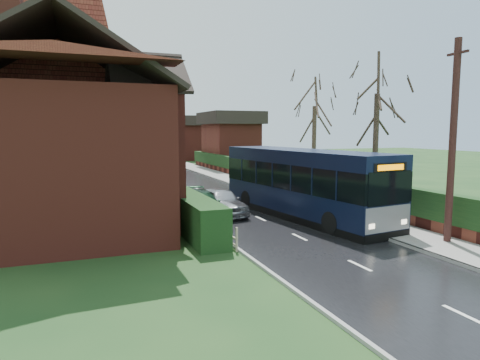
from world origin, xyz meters
name	(u,v)px	position (x,y,z in m)	size (l,w,h in m)	color
ground	(278,227)	(0.00, 0.00, 0.00)	(140.00, 140.00, 0.00)	#2E4B20
road	(212,196)	(0.00, 10.00, 0.01)	(6.00, 100.00, 0.02)	black
pavement	(270,192)	(4.25, 10.00, 0.07)	(2.50, 100.00, 0.14)	slate
kerb_right	(254,193)	(3.05, 10.00, 0.07)	(0.12, 100.00, 0.14)	gray
kerb_left	(167,198)	(-3.05, 10.00, 0.05)	(0.12, 100.00, 0.10)	gray
front_hedge	(170,199)	(-3.90, 5.00, 0.80)	(1.20, 16.00, 1.60)	black
picket_fence	(184,204)	(-3.15, 5.00, 0.45)	(0.10, 16.00, 0.90)	#9D866A
right_wall_hedge	(289,178)	(5.80, 10.00, 1.02)	(0.60, 50.00, 1.80)	maroon
brick_house	(69,131)	(-8.73, 4.78, 4.38)	(9.30, 14.60, 10.30)	maroon
bus	(303,184)	(2.21, 1.71, 1.70)	(4.04, 11.51, 3.42)	black
car_silver	(221,201)	(-1.50, 3.68, 0.71)	(1.68, 4.17, 1.42)	#B3B2B8
car_green	(199,205)	(-2.90, 2.98, 0.71)	(1.98, 4.88, 1.42)	black
car_distant	(154,161)	(0.58, 35.85, 0.63)	(1.34, 3.83, 1.26)	black
bus_stop_sign	(396,193)	(4.00, -3.00, 1.77)	(0.09, 0.41, 2.69)	slate
telegraph_pole	(453,143)	(4.80, -5.00, 3.94)	(0.27, 1.00, 7.78)	black
tree_right_near	(378,85)	(7.09, 2.29, 6.83)	(4.23, 4.23, 9.14)	#32261D
tree_right_far	(315,100)	(9.00, 12.04, 6.69)	(4.64, 4.64, 8.96)	#3E2E25
tree_house_side	(37,74)	(-10.32, 10.00, 7.56)	(4.45, 4.45, 10.12)	#3B2C23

